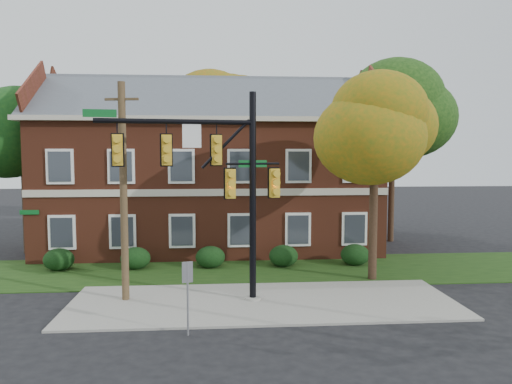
{
  "coord_description": "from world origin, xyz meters",
  "views": [
    {
      "loc": [
        -1.65,
        -16.7,
        5.52
      ],
      "look_at": [
        -0.11,
        3.0,
        3.91
      ],
      "focal_mm": 35.0,
      "sensor_mm": 36.0,
      "label": 1
    }
  ],
  "objects": [
    {
      "name": "tree_left_rear",
      "position": [
        -11.73,
        10.84,
        6.68
      ],
      "size": [
        5.4,
        5.1,
        8.88
      ],
      "color": "black",
      "rests_on": "ground"
    },
    {
      "name": "hedge_far_left",
      "position": [
        -9.0,
        6.7,
        0.53
      ],
      "size": [
        1.4,
        1.26,
        1.05
      ],
      "primitive_type": "ellipsoid",
      "color": "black",
      "rests_on": "ground"
    },
    {
      "name": "tree_right_rear",
      "position": [
        9.31,
        12.81,
        8.12
      ],
      "size": [
        6.3,
        5.95,
        10.62
      ],
      "color": "black",
      "rests_on": "ground"
    },
    {
      "name": "grass_strip",
      "position": [
        0.0,
        6.0,
        0.02
      ],
      "size": [
        30.0,
        6.0,
        0.04
      ],
      "primitive_type": "cube",
      "color": "#193811",
      "rests_on": "ground"
    },
    {
      "name": "tree_near_right",
      "position": [
        5.22,
        3.87,
        6.67
      ],
      "size": [
        4.5,
        4.25,
        8.58
      ],
      "color": "black",
      "rests_on": "ground"
    },
    {
      "name": "hedge_right",
      "position": [
        1.5,
        6.7,
        0.53
      ],
      "size": [
        1.4,
        1.26,
        1.05
      ],
      "primitive_type": "ellipsoid",
      "color": "black",
      "rests_on": "ground"
    },
    {
      "name": "ground",
      "position": [
        0.0,
        0.0,
        0.0
      ],
      "size": [
        120.0,
        120.0,
        0.0
      ],
      "primitive_type": "plane",
      "color": "black",
      "rests_on": "ground"
    },
    {
      "name": "sign_post",
      "position": [
        -2.55,
        -2.0,
        1.53
      ],
      "size": [
        0.32,
        0.14,
        2.25
      ],
      "rotation": [
        0.0,
        0.0,
        0.3
      ],
      "color": "slate",
      "rests_on": "ground"
    },
    {
      "name": "sidewalk",
      "position": [
        0.0,
        1.0,
        0.04
      ],
      "size": [
        14.0,
        5.0,
        0.08
      ],
      "primitive_type": "cube",
      "color": "gray",
      "rests_on": "ground"
    },
    {
      "name": "apartment_building",
      "position": [
        -2.0,
        11.95,
        4.99
      ],
      "size": [
        18.8,
        8.8,
        9.74
      ],
      "color": "maroon",
      "rests_on": "ground"
    },
    {
      "name": "traffic_signal",
      "position": [
        -1.72,
        1.04,
        4.75
      ],
      "size": [
        6.79,
        1.27,
        7.65
      ],
      "rotation": [
        0.0,
        0.0,
        0.16
      ],
      "color": "gray",
      "rests_on": "ground"
    },
    {
      "name": "hedge_far_right",
      "position": [
        5.0,
        6.7,
        0.53
      ],
      "size": [
        1.4,
        1.26,
        1.05
      ],
      "primitive_type": "ellipsoid",
      "color": "black",
      "rests_on": "ground"
    },
    {
      "name": "tree_far_rear",
      "position": [
        -0.66,
        19.79,
        8.84
      ],
      "size": [
        6.84,
        6.46,
        11.52
      ],
      "color": "black",
      "rests_on": "ground"
    },
    {
      "name": "hedge_left",
      "position": [
        -5.5,
        6.7,
        0.53
      ],
      "size": [
        1.4,
        1.26,
        1.05
      ],
      "primitive_type": "ellipsoid",
      "color": "black",
      "rests_on": "ground"
    },
    {
      "name": "utility_pole",
      "position": [
        -5.04,
        1.63,
        4.06
      ],
      "size": [
        1.24,
        0.33,
        8.01
      ],
      "rotation": [
        0.0,
        0.0,
        -0.2
      ],
      "color": "#4A3922",
      "rests_on": "ground"
    },
    {
      "name": "hedge_center",
      "position": [
        -2.0,
        6.7,
        0.53
      ],
      "size": [
        1.4,
        1.26,
        1.05
      ],
      "primitive_type": "ellipsoid",
      "color": "black",
      "rests_on": "ground"
    }
  ]
}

